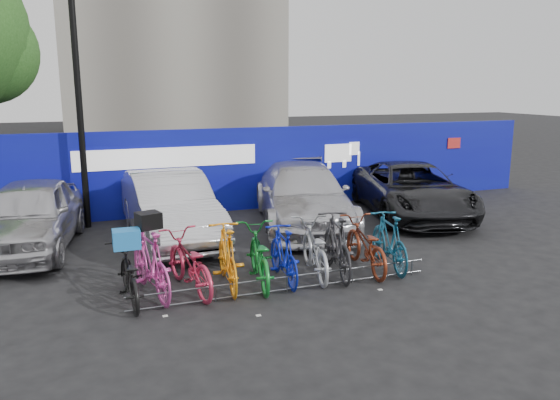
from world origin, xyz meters
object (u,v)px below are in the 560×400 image
car_0 (29,216)px  car_1 (170,207)px  bike_2 (189,263)px  bike_8 (365,245)px  lamppost (79,99)px  bike_7 (337,245)px  bike_3 (227,257)px  bike_9 (389,241)px  bike_5 (283,254)px  bike_1 (151,262)px  bike_6 (314,249)px  bike_0 (129,275)px  car_2 (303,196)px  car_3 (412,190)px  bike_4 (259,256)px  bike_rack (287,283)px

car_0 → car_1: size_ratio=0.95×
bike_2 → bike_8: bearing=168.5°
lamppost → bike_7: (4.42, -5.51, -2.67)m
bike_3 → bike_9: bearing=-175.9°
bike_5 → bike_8: (1.72, 0.01, -0.01)m
car_1 → bike_2: 3.47m
bike_1 → bike_6: (3.07, -0.04, -0.07)m
bike_0 → bike_3: (1.74, 0.09, 0.11)m
bike_0 → lamppost: bearing=-86.7°
car_1 → car_2: (3.46, 0.16, -0.01)m
bike_7 → bike_2: bearing=9.3°
car_1 → bike_5: 3.89m
car_3 → bike_6: 5.78m
bike_4 → bike_2: bearing=6.7°
bike_0 → bike_2: size_ratio=0.90×
car_2 → bike_7: car_2 is taller
car_0 → bike_4: (4.08, -3.78, -0.25)m
car_0 → bike_5: bearing=-31.0°
car_1 → bike_2: car_1 is taller
lamppost → car_2: (5.29, -1.75, -2.49)m
car_3 → bike_7: 5.55m
car_2 → car_3: size_ratio=1.03×
bike_5 → lamppost: bearing=-54.3°
car_1 → bike_9: 5.21m
bike_1 → bike_5: (2.40, -0.16, -0.08)m
car_0 → bike_0: car_0 is taller
car_3 → car_2: bearing=-166.0°
car_0 → bike_9: bearing=-20.5°
bike_4 → bike_5: bike_4 is taller
bike_2 → bike_9: bike_9 is taller
bike_rack → bike_1: (-2.27, 0.68, 0.44)m
bike_0 → bike_5: bearing=178.2°
car_3 → bike_0: 8.83m
car_2 → bike_8: size_ratio=2.74×
bike_5 → bike_6: size_ratio=0.87×
car_1 → lamppost: bearing=131.6°
bike_3 → bike_7: bearing=-176.6°
car_3 → bike_9: bearing=-113.9°
car_3 → bike_6: size_ratio=2.61×
bike_9 → bike_6: bearing=4.7°
bike_8 → bike_1: bearing=4.9°
bike_1 → bike_4: (1.93, -0.11, -0.07)m
lamppost → bike_7: size_ratio=3.03×
bike_5 → bike_0: bearing=4.9°
bike_0 → bike_7: (3.88, -0.01, 0.13)m
car_3 → bike_7: size_ratio=2.61×
bike_1 → bike_2: size_ratio=1.00×
lamppost → bike_4: (2.86, -5.43, -2.74)m
bike_0 → bike_9: 5.03m
bike_2 → bike_9: size_ratio=1.07×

